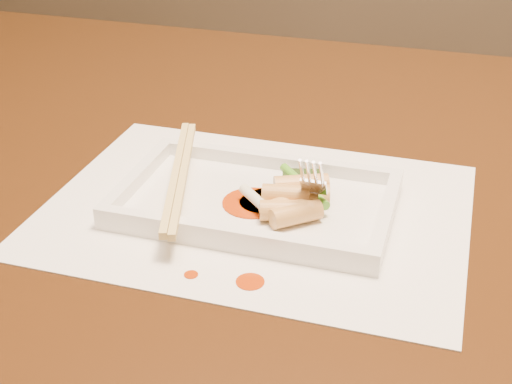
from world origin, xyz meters
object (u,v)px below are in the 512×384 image
(plate_base, at_px, (256,205))
(fork, at_px, (336,132))
(placemat, at_px, (256,209))
(table, at_px, (294,246))
(chopstick_a, at_px, (176,173))

(plate_base, bearing_deg, fork, 14.42)
(placemat, xyz_separation_m, fork, (0.07, 0.02, 0.08))
(table, distance_m, chopstick_a, 0.19)
(chopstick_a, bearing_deg, table, 44.49)
(placemat, bearing_deg, fork, 14.42)
(plate_base, distance_m, chopstick_a, 0.08)
(table, bearing_deg, chopstick_a, -135.51)
(table, height_order, chopstick_a, chopstick_a)
(chopstick_a, bearing_deg, fork, 6.75)
(plate_base, xyz_separation_m, fork, (0.07, 0.02, 0.08))
(chopstick_a, distance_m, fork, 0.16)
(plate_base, height_order, chopstick_a, chopstick_a)
(plate_base, bearing_deg, chopstick_a, 180.00)
(placemat, xyz_separation_m, plate_base, (0.00, 0.00, 0.00))
(table, xyz_separation_m, plate_base, (-0.02, -0.10, 0.11))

